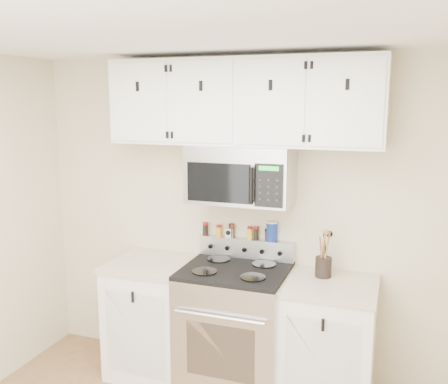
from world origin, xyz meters
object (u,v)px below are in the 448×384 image
Objects in this scene: range at (235,327)px; utensil_crock at (323,265)px; microwave at (241,174)px; salt_canister at (272,231)px.

utensil_crock is at bearing 11.02° from range.
utensil_crock is (0.62, -0.01, -0.62)m from microwave.
utensil_crock is at bearing -20.86° from salt_canister.
microwave is (0.00, 0.13, 1.14)m from range.
utensil_crock is (0.62, 0.12, 0.52)m from range.
salt_canister is (-0.42, 0.16, 0.17)m from utensil_crock.
microwave reaches higher than utensil_crock.
utensil_crock is 2.19× the size of salt_canister.
range is 1.45× the size of microwave.
microwave is 2.26× the size of utensil_crock.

